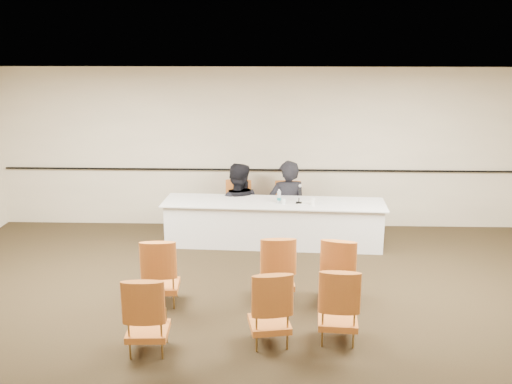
% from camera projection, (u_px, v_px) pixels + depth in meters
% --- Properties ---
extents(floor, '(10.00, 10.00, 0.00)m').
position_uv_depth(floor, '(254.00, 324.00, 7.20)').
color(floor, black).
rests_on(floor, ground).
extents(ceiling, '(10.00, 10.00, 0.00)m').
position_uv_depth(ceiling, '(254.00, 83.00, 6.42)').
color(ceiling, white).
rests_on(ceiling, ground).
extents(wall_back, '(10.00, 0.04, 3.00)m').
position_uv_depth(wall_back, '(262.00, 148.00, 10.67)').
color(wall_back, beige).
rests_on(wall_back, ground).
extents(wall_rail, '(9.80, 0.04, 0.03)m').
position_uv_depth(wall_rail, '(262.00, 170.00, 10.73)').
color(wall_rail, black).
rests_on(wall_rail, wall_back).
extents(panel_table, '(3.86, 1.07, 0.77)m').
position_uv_depth(panel_table, '(273.00, 223.00, 9.92)').
color(panel_table, silver).
rests_on(panel_table, ground).
extents(panelist_main, '(0.78, 0.59, 1.93)m').
position_uv_depth(panelist_main, '(287.00, 212.00, 10.44)').
color(panelist_main, black).
rests_on(panelist_main, ground).
extents(panelist_main_chair, '(0.52, 0.52, 0.95)m').
position_uv_depth(panelist_main_chair, '(287.00, 209.00, 10.43)').
color(panelist_main_chair, '#C47B23').
rests_on(panelist_main_chair, ground).
extents(panelist_second, '(0.95, 0.76, 1.87)m').
position_uv_depth(panelist_second, '(237.00, 213.00, 10.53)').
color(panelist_second, black).
rests_on(panelist_second, ground).
extents(panelist_second_chair, '(0.52, 0.52, 0.95)m').
position_uv_depth(panelist_second_chair, '(237.00, 208.00, 10.50)').
color(panelist_second_chair, '#C47B23').
rests_on(panelist_second_chair, ground).
extents(papers, '(0.30, 0.22, 0.00)m').
position_uv_depth(papers, '(306.00, 203.00, 9.78)').
color(papers, white).
rests_on(papers, panel_table).
extents(microphone, '(0.14, 0.23, 0.30)m').
position_uv_depth(microphone, '(299.00, 195.00, 9.70)').
color(microphone, black).
rests_on(microphone, panel_table).
extents(water_bottle, '(0.07, 0.07, 0.23)m').
position_uv_depth(water_bottle, '(279.00, 196.00, 9.77)').
color(water_bottle, '#16747B').
rests_on(water_bottle, panel_table).
extents(drinking_glass, '(0.07, 0.07, 0.10)m').
position_uv_depth(drinking_glass, '(284.00, 201.00, 9.69)').
color(drinking_glass, white).
rests_on(drinking_glass, panel_table).
extents(coffee_cup, '(0.10, 0.10, 0.12)m').
position_uv_depth(coffee_cup, '(313.00, 202.00, 9.62)').
color(coffee_cup, white).
rests_on(coffee_cup, panel_table).
extents(aud_chair_front_left, '(0.53, 0.53, 0.95)m').
position_uv_depth(aud_chair_front_left, '(161.00, 270.00, 7.66)').
color(aud_chair_front_left, '#C47B23').
rests_on(aud_chair_front_left, ground).
extents(aud_chair_front_mid, '(0.54, 0.54, 0.95)m').
position_uv_depth(aud_chair_front_mid, '(277.00, 267.00, 7.77)').
color(aud_chair_front_mid, '#C47B23').
rests_on(aud_chair_front_mid, ground).
extents(aud_chair_front_right, '(0.60, 0.60, 0.95)m').
position_uv_depth(aud_chair_front_right, '(339.00, 269.00, 7.69)').
color(aud_chair_front_right, '#C47B23').
rests_on(aud_chair_front_right, ground).
extents(aud_chair_back_left, '(0.52, 0.52, 0.95)m').
position_uv_depth(aud_chair_back_left, '(147.00, 313.00, 6.47)').
color(aud_chair_back_left, '#C47B23').
rests_on(aud_chair_back_left, ground).
extents(aud_chair_back_mid, '(0.58, 0.58, 0.95)m').
position_uv_depth(aud_chair_back_mid, '(270.00, 306.00, 6.64)').
color(aud_chair_back_mid, '#C47B23').
rests_on(aud_chair_back_mid, ground).
extents(aud_chair_back_right, '(0.54, 0.54, 0.95)m').
position_uv_depth(aud_chair_back_right, '(338.00, 303.00, 6.71)').
color(aud_chair_back_right, '#C47B23').
rests_on(aud_chair_back_right, ground).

